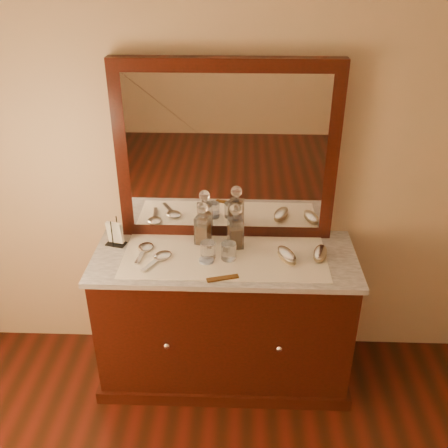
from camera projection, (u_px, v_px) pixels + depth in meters
The scene contains 18 objects.
dresser_cabinet at pixel (225, 319), 2.93m from camera, with size 1.40×0.55×0.82m, color black.
dresser_plinth at pixel (225, 365), 3.11m from camera, with size 1.46×0.59×0.08m, color black.
knob_left at pixel (167, 346), 2.67m from camera, with size 0.04×0.04×0.04m, color silver.
knob_right at pixel (279, 349), 2.66m from camera, with size 0.04×0.04×0.04m, color silver.
marble_top at pixel (225, 258), 2.73m from camera, with size 1.44×0.59×0.03m, color silver.
mirror_frame at pixel (226, 153), 2.70m from camera, with size 1.20×0.08×1.00m, color black.
mirror_glass at pixel (226, 155), 2.67m from camera, with size 1.06×0.01×0.86m, color white.
lace_runner at pixel (225, 257), 2.70m from camera, with size 1.10×0.45×0.00m, color white.
pin_dish at pixel (206, 260), 2.66m from camera, with size 0.08×0.08×0.01m, color white.
comb at pixel (223, 278), 2.52m from camera, with size 0.16×0.03×0.01m, color brown.
napkin_rack at pixel (115, 234), 2.79m from camera, with size 0.12×0.09×0.16m.
decanter_left at pixel (203, 227), 2.79m from camera, with size 0.10×0.10×0.25m.
decanter_right at pixel (235, 230), 2.75m from camera, with size 0.10×0.10×0.27m.
brush_near at pixel (287, 256), 2.67m from camera, with size 0.13×0.19×0.05m.
brush_far at pixel (320, 254), 2.69m from camera, with size 0.11×0.17×0.04m.
hand_mirror_outer at pixel (145, 249), 2.76m from camera, with size 0.10×0.23×0.02m.
hand_mirror_inner at pixel (160, 257), 2.68m from camera, with size 0.16×0.23×0.02m.
tumblers at pixel (218, 251), 2.67m from camera, with size 0.19×0.09×0.09m.
Camera 1 is at (0.08, -0.35, 2.31)m, focal length 40.07 mm.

